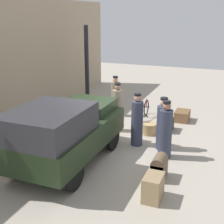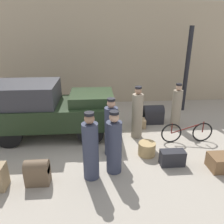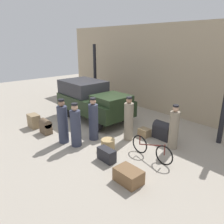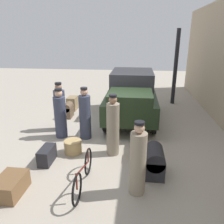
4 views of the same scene
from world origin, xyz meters
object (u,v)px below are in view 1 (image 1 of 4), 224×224
trunk_umber_medium (159,167)px  suitcase_tan_flat (102,122)px  porter_lifting_near_truck (118,109)px  wicker_basket (149,129)px  trunk_wicker_pale (153,188)px  porter_standing_middle (115,98)px  suitcase_small_leather (168,125)px  conductor_in_dark_uniform (163,126)px  trunk_barrel_dark (99,111)px  bicycle (143,111)px  porter_with_bicycle (165,132)px  trunk_large_brown (182,116)px  truck (65,130)px  porter_carrying_trunk (137,122)px

trunk_umber_medium → suitcase_tan_flat: 4.08m
porter_lifting_near_truck → wicker_basket: bearing=-85.4°
wicker_basket → trunk_wicker_pale: (-3.76, -1.11, 0.10)m
porter_lifting_near_truck → porter_standing_middle: bearing=23.8°
suitcase_small_leather → conductor_in_dark_uniform: bearing=-174.8°
conductor_in_dark_uniform → trunk_barrel_dark: 3.39m
bicycle → conductor_in_dark_uniform: 2.78m
porter_standing_middle → porter_lifting_near_truck: 1.69m
porter_standing_middle → suitcase_tan_flat: porter_standing_middle is taller
suitcase_small_leather → trunk_barrel_dark: trunk_barrel_dark is taller
bicycle → wicker_basket: (-1.42, -0.65, -0.14)m
porter_with_bicycle → trunk_large_brown: 3.42m
truck → trunk_barrel_dark: (3.73, 0.68, -0.65)m
porter_lifting_near_truck → suitcase_small_leather: (0.65, -1.66, -0.58)m
trunk_large_brown → wicker_basket: bearing=155.9°
bicycle → conductor_in_dark_uniform: conductor_in_dark_uniform is taller
porter_lifting_near_truck → porter_carrying_trunk: (-0.91, -0.99, -0.03)m
truck → porter_carrying_trunk: truck is taller
bicycle → trunk_barrel_dark: size_ratio=2.25×
truck → bicycle: (4.41, -0.88, -0.67)m
porter_carrying_trunk → suitcase_tan_flat: porter_carrying_trunk is taller
trunk_large_brown → trunk_wicker_pale: (-5.58, -0.30, 0.10)m
porter_carrying_trunk → trunk_large_brown: bearing=-18.6°
porter_with_bicycle → trunk_umber_medium: (-1.23, -0.14, -0.45)m
conductor_in_dark_uniform → trunk_umber_medium: (-1.80, -0.34, -0.42)m
trunk_umber_medium → trunk_large_brown: 4.61m
bicycle → wicker_basket: 1.57m
porter_standing_middle → trunk_barrel_dark: size_ratio=2.20×
porter_lifting_near_truck → porter_with_bicycle: 2.48m
porter_lifting_near_truck → trunk_wicker_pale: (-3.67, -2.23, -0.50)m
trunk_barrel_dark → trunk_wicker_pale: bearing=-143.6°
porter_lifting_near_truck → trunk_umber_medium: size_ratio=2.80×
trunk_umber_medium → truck: bearing=94.4°
wicker_basket → trunk_wicker_pale: bearing=-163.6°
conductor_in_dark_uniform → trunk_large_brown: size_ratio=2.18×
trunk_umber_medium → trunk_barrel_dark: trunk_barrel_dark is taller
truck → bicycle: bearing=-11.3°
trunk_umber_medium → trunk_large_brown: bearing=2.5°
truck → trunk_barrel_dark: bearing=10.3°
porter_standing_middle → porter_carrying_trunk: porter_carrying_trunk is taller
trunk_wicker_pale → trunk_barrel_dark: bearing=36.4°
trunk_umber_medium → bicycle: bearing=21.5°
porter_lifting_near_truck → trunk_umber_medium: (-2.70, -2.14, -0.47)m
porter_lifting_near_truck → porter_with_bicycle: size_ratio=1.02×
porter_carrying_trunk → trunk_barrel_dark: porter_carrying_trunk is taller
truck → wicker_basket: truck is taller
bicycle → suitcase_tan_flat: bearing=137.6°
porter_carrying_trunk → suitcase_small_leather: bearing=-23.1°
porter_standing_middle → porter_lifting_near_truck: size_ratio=0.94×
suitcase_small_leather → porter_with_bicycle: bearing=-170.9°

